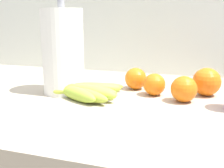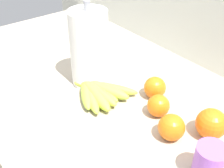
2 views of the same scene
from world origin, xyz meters
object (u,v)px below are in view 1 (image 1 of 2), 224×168
object	(u,v)px
orange_far_right	(184,89)
orange_front	(136,79)
orange_back_right	(154,84)
banana_bunch	(85,91)
orange_center	(207,82)
paper_towel_roll	(64,51)

from	to	relation	value
orange_far_right	orange_front	distance (m)	0.18
orange_back_right	orange_front	distance (m)	0.09
banana_bunch	orange_far_right	size ratio (longest dim) A/B	2.86
banana_bunch	orange_front	bearing A→B (deg)	51.66
orange_far_right	orange_center	bearing A→B (deg)	56.34
orange_center	paper_towel_roll	distance (m)	0.43
orange_center	orange_front	size ratio (longest dim) A/B	1.19
orange_back_right	orange_far_right	distance (m)	0.10
orange_front	paper_towel_roll	size ratio (longest dim) A/B	0.25
paper_towel_roll	orange_front	bearing A→B (deg)	27.75
paper_towel_roll	orange_far_right	bearing A→B (deg)	1.32
banana_bunch	orange_center	distance (m)	0.35
orange_back_right	orange_far_right	bearing A→B (deg)	-25.26
banana_bunch	orange_center	size ratio (longest dim) A/B	2.48
orange_back_right	orange_front	xyz separation A→B (m)	(-0.07, 0.05, 0.00)
banana_bunch	orange_front	distance (m)	0.18
orange_back_right	paper_towel_roll	bearing A→B (deg)	-169.54
orange_front	paper_towel_roll	world-z (taller)	paper_towel_roll
banana_bunch	paper_towel_roll	size ratio (longest dim) A/B	0.73
orange_front	banana_bunch	bearing A→B (deg)	-128.34
orange_center	orange_front	distance (m)	0.21
orange_front	paper_towel_roll	bearing A→B (deg)	-152.25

